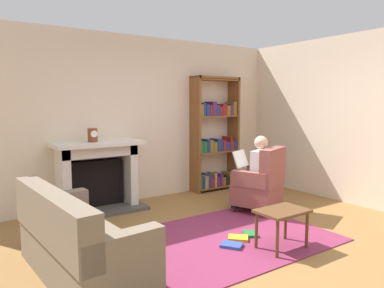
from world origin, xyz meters
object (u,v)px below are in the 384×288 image
(mantel_clock, at_px, (93,135))
(armchair_reading, at_px, (261,184))
(side_table, at_px, (282,216))
(fireplace, at_px, (97,174))
(bookshelf, at_px, (215,137))
(sofa_floral, at_px, (77,244))
(seated_reader, at_px, (254,170))

(mantel_clock, relative_size, armchair_reading, 0.20)
(armchair_reading, height_order, side_table, armchair_reading)
(fireplace, bearing_deg, side_table, -65.38)
(mantel_clock, bearing_deg, armchair_reading, -33.34)
(armchair_reading, distance_m, side_table, 1.38)
(fireplace, relative_size, side_table, 2.37)
(bookshelf, distance_m, armchair_reading, 1.62)
(mantel_clock, bearing_deg, sofa_floral, -113.64)
(mantel_clock, relative_size, sofa_floral, 0.11)
(fireplace, xyz_separation_m, seated_reader, (1.94, -1.35, 0.06))
(fireplace, relative_size, bookshelf, 0.64)
(sofa_floral, xyz_separation_m, side_table, (2.08, -0.61, 0.06))
(armchair_reading, relative_size, sofa_floral, 0.55)
(armchair_reading, distance_m, sofa_floral, 2.93)
(bookshelf, height_order, side_table, bookshelf)
(mantel_clock, xyz_separation_m, side_table, (1.26, -2.48, -0.78))
(mantel_clock, distance_m, seated_reader, 2.43)
(bookshelf, distance_m, sofa_floral, 3.81)
(fireplace, xyz_separation_m, mantel_clock, (-0.08, -0.10, 0.59))
(bookshelf, height_order, seated_reader, bookshelf)
(fireplace, bearing_deg, bookshelf, 0.93)
(fireplace, xyz_separation_m, sofa_floral, (-0.90, -1.97, -0.24))
(bookshelf, relative_size, seated_reader, 1.83)
(bookshelf, height_order, armchair_reading, bookshelf)
(bookshelf, bearing_deg, seated_reader, -103.48)
(fireplace, relative_size, seated_reader, 1.17)
(armchair_reading, xyz_separation_m, sofa_floral, (-2.88, -0.51, -0.10))
(armchair_reading, relative_size, side_table, 1.73)
(sofa_floral, bearing_deg, bookshelf, -62.01)
(bookshelf, relative_size, sofa_floral, 1.19)
(armchair_reading, bearing_deg, seated_reader, -90.00)
(mantel_clock, height_order, bookshelf, bookshelf)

